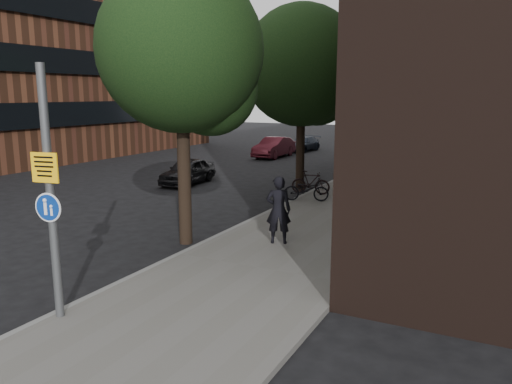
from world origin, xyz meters
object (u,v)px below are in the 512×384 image
Objects in this scene: signpost at (50,194)px; parked_bike_facade_near at (393,202)px; parked_car_near at (188,171)px; pedestrian at (278,210)px.

parked_bike_facade_near is (3.80, 10.71, -1.86)m from signpost.
parked_bike_facade_near is 0.47× the size of parked_car_near.
signpost is 2.43× the size of pedestrian.
parked_bike_facade_near is at bearing 59.89° from signpost.
signpost reaches higher than parked_bike_facade_near.
signpost reaches higher than parked_car_near.
pedestrian reaches higher than parked_bike_facade_near.
signpost is 6.40m from pedestrian.
signpost is 14.65m from parked_car_near.
pedestrian is 1.12× the size of parked_bike_facade_near.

